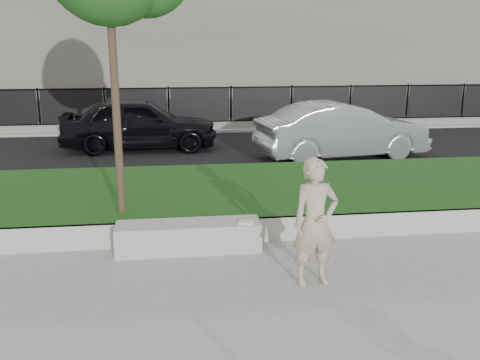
{
  "coord_description": "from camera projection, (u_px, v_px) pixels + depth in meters",
  "views": [
    {
      "loc": [
        -0.55,
        -6.98,
        3.13
      ],
      "look_at": [
        0.52,
        1.2,
        1.0
      ],
      "focal_mm": 40.0,
      "sensor_mm": 36.0,
      "label": 1
    }
  ],
  "objects": [
    {
      "name": "ground",
      "position": [
        215.0,
        270.0,
        7.55
      ],
      "size": [
        90.0,
        90.0,
        0.0
      ],
      "primitive_type": "plane",
      "color": "gray",
      "rests_on": "ground"
    },
    {
      "name": "grass_bank",
      "position": [
        202.0,
        197.0,
        10.38
      ],
      "size": [
        34.0,
        4.0,
        0.4
      ],
      "primitive_type": "cube",
      "color": "black",
      "rests_on": "ground"
    },
    {
      "name": "grass_kerb",
      "position": [
        209.0,
        232.0,
        8.5
      ],
      "size": [
        34.0,
        0.08,
        0.4
      ],
      "primitive_type": "cube",
      "color": "#A8A59D",
      "rests_on": "ground"
    },
    {
      "name": "street",
      "position": [
        191.0,
        151.0,
        15.71
      ],
      "size": [
        34.0,
        7.0,
        0.04
      ],
      "primitive_type": "cube",
      "color": "black",
      "rests_on": "ground"
    },
    {
      "name": "far_pavement",
      "position": [
        186.0,
        126.0,
        20.02
      ],
      "size": [
        34.0,
        3.0,
        0.12
      ],
      "primitive_type": "cube",
      "color": "gray",
      "rests_on": "ground"
    },
    {
      "name": "iron_fence",
      "position": [
        186.0,
        117.0,
        18.94
      ],
      "size": [
        32.0,
        0.3,
        1.5
      ],
      "color": "slate",
      "rests_on": "far_pavement"
    },
    {
      "name": "building_facade",
      "position": [
        178.0,
        1.0,
        25.5
      ],
      "size": [
        34.0,
        10.0,
        10.0
      ],
      "primitive_type": "cube",
      "color": "#635D57",
      "rests_on": "ground"
    },
    {
      "name": "stone_bench",
      "position": [
        189.0,
        237.0,
        8.22
      ],
      "size": [
        2.21,
        0.55,
        0.45
      ],
      "primitive_type": "cube",
      "color": "#A8A59D",
      "rests_on": "ground"
    },
    {
      "name": "man",
      "position": [
        315.0,
        222.0,
        6.95
      ],
      "size": [
        0.68,
        0.5,
        1.71
      ],
      "primitive_type": "imported",
      "rotation": [
        0.0,
        0.0,
        0.15
      ],
      "color": "tan",
      "rests_on": "ground"
    },
    {
      "name": "book",
      "position": [
        247.0,
        222.0,
        8.15
      ],
      "size": [
        0.27,
        0.22,
        0.03
      ],
      "primitive_type": "cube",
      "rotation": [
        0.0,
        0.0,
        -0.22
      ],
      "color": "silver",
      "rests_on": "stone_bench"
    },
    {
      "name": "car_dark",
      "position": [
        140.0,
        124.0,
        15.65
      ],
      "size": [
        4.5,
        1.82,
        1.53
      ],
      "primitive_type": "imported",
      "rotation": [
        0.0,
        0.0,
        1.57
      ],
      "color": "black",
      "rests_on": "street"
    },
    {
      "name": "car_silver",
      "position": [
        342.0,
        131.0,
        14.47
      ],
      "size": [
        4.82,
        2.34,
        1.52
      ],
      "primitive_type": "imported",
      "rotation": [
        0.0,
        0.0,
        1.73
      ],
      "color": "#9B9FA4",
      "rests_on": "street"
    }
  ]
}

